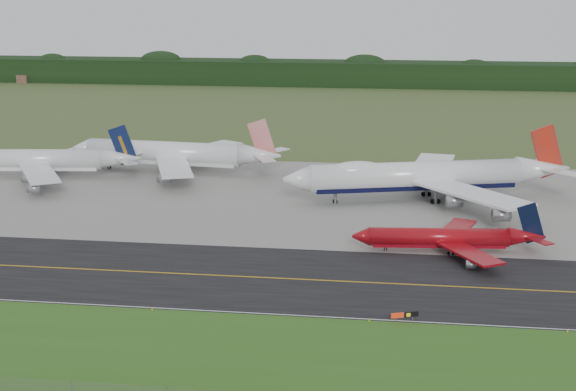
{
  "coord_description": "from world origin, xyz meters",
  "views": [
    {
      "loc": [
        7.68,
        -131.84,
        48.41
      ],
      "look_at": [
        -12.78,
        22.0,
        7.88
      ],
      "focal_mm": 50.0,
      "sensor_mm": 36.0,
      "label": 1
    }
  ],
  "objects_px": {
    "taxiway_sign": "(405,315)",
    "jet_star_tail": "(175,154)",
    "jet_red_737": "(449,238)",
    "jet_navy_gold": "(38,160)",
    "jet_ba_747": "(426,176)"
  },
  "relations": [
    {
      "from": "taxiway_sign",
      "to": "jet_star_tail",
      "type": "bearing_deg",
      "value": 123.32
    },
    {
      "from": "jet_red_737",
      "to": "taxiway_sign",
      "type": "relative_size",
      "value": 8.9
    },
    {
      "from": "jet_star_tail",
      "to": "taxiway_sign",
      "type": "distance_m",
      "value": 109.72
    },
    {
      "from": "jet_red_737",
      "to": "jet_navy_gold",
      "type": "height_order",
      "value": "jet_navy_gold"
    },
    {
      "from": "jet_red_737",
      "to": "taxiway_sign",
      "type": "xyz_separation_m",
      "value": [
        -8.54,
        -33.8,
        -1.71
      ]
    },
    {
      "from": "jet_star_tail",
      "to": "taxiway_sign",
      "type": "height_order",
      "value": "jet_star_tail"
    },
    {
      "from": "jet_ba_747",
      "to": "jet_star_tail",
      "type": "xyz_separation_m",
      "value": [
        -65.42,
        20.27,
        -0.73
      ]
    },
    {
      "from": "jet_navy_gold",
      "to": "jet_star_tail",
      "type": "height_order",
      "value": "jet_star_tail"
    },
    {
      "from": "jet_star_tail",
      "to": "jet_red_737",
      "type": "bearing_deg",
      "value": -40.06
    },
    {
      "from": "jet_red_737",
      "to": "jet_navy_gold",
      "type": "relative_size",
      "value": 0.66
    },
    {
      "from": "jet_red_737",
      "to": "taxiway_sign",
      "type": "distance_m",
      "value": 34.91
    },
    {
      "from": "jet_ba_747",
      "to": "jet_star_tail",
      "type": "height_order",
      "value": "jet_ba_747"
    },
    {
      "from": "jet_ba_747",
      "to": "taxiway_sign",
      "type": "height_order",
      "value": "jet_ba_747"
    },
    {
      "from": "jet_ba_747",
      "to": "taxiway_sign",
      "type": "relative_size",
      "value": 16.65
    },
    {
      "from": "jet_navy_gold",
      "to": "jet_ba_747",
      "type": "bearing_deg",
      "value": -5.55
    }
  ]
}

